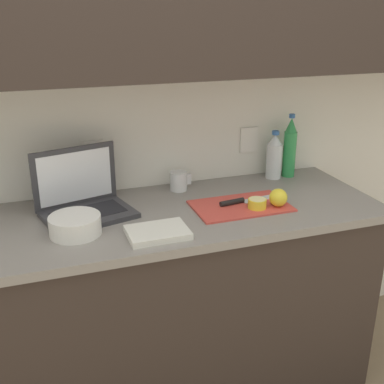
{
  "coord_description": "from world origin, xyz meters",
  "views": [
    {
      "loc": [
        -0.43,
        -1.72,
        1.68
      ],
      "look_at": [
        0.16,
        -0.01,
        0.99
      ],
      "focal_mm": 45.0,
      "sensor_mm": 36.0,
      "label": 1
    }
  ],
  "objects_px": {
    "bottle_green_soda": "(274,157)",
    "lemon_half_cut": "(257,203)",
    "knife": "(239,201)",
    "laptop": "(83,199)",
    "lemon_whole_beside": "(278,198)",
    "bottle_oil_tall": "(290,148)",
    "bowl_white": "(75,225)",
    "cutting_board": "(241,206)",
    "measuring_cup": "(179,181)"
  },
  "relations": [
    {
      "from": "lemon_half_cut",
      "to": "bottle_oil_tall",
      "type": "relative_size",
      "value": 0.25
    },
    {
      "from": "laptop",
      "to": "knife",
      "type": "bearing_deg",
      "value": -26.06
    },
    {
      "from": "knife",
      "to": "bottle_oil_tall",
      "type": "relative_size",
      "value": 0.9
    },
    {
      "from": "lemon_half_cut",
      "to": "measuring_cup",
      "type": "xyz_separation_m",
      "value": [
        -0.23,
        0.32,
        0.02
      ]
    },
    {
      "from": "lemon_half_cut",
      "to": "bottle_green_soda",
      "type": "xyz_separation_m",
      "value": [
        0.25,
        0.33,
        0.08
      ]
    },
    {
      "from": "laptop",
      "to": "lemon_half_cut",
      "type": "distance_m",
      "value": 0.7
    },
    {
      "from": "lemon_half_cut",
      "to": "bowl_white",
      "type": "xyz_separation_m",
      "value": [
        -0.73,
        0.01,
        0.01
      ]
    },
    {
      "from": "cutting_board",
      "to": "lemon_whole_beside",
      "type": "distance_m",
      "value": 0.16
    },
    {
      "from": "lemon_half_cut",
      "to": "measuring_cup",
      "type": "bearing_deg",
      "value": 126.01
    },
    {
      "from": "measuring_cup",
      "to": "bowl_white",
      "type": "height_order",
      "value": "measuring_cup"
    },
    {
      "from": "knife",
      "to": "lemon_half_cut",
      "type": "relative_size",
      "value": 3.65
    },
    {
      "from": "bottle_green_soda",
      "to": "lemon_half_cut",
      "type": "bearing_deg",
      "value": -126.91
    },
    {
      "from": "measuring_cup",
      "to": "bowl_white",
      "type": "relative_size",
      "value": 0.52
    },
    {
      "from": "lemon_half_cut",
      "to": "lemon_whole_beside",
      "type": "distance_m",
      "value": 0.09
    },
    {
      "from": "laptop",
      "to": "bowl_white",
      "type": "height_order",
      "value": "laptop"
    },
    {
      "from": "measuring_cup",
      "to": "bowl_white",
      "type": "distance_m",
      "value": 0.58
    },
    {
      "from": "bottle_oil_tall",
      "to": "lemon_half_cut",
      "type": "bearing_deg",
      "value": -134.87
    },
    {
      "from": "lemon_half_cut",
      "to": "lemon_whole_beside",
      "type": "relative_size",
      "value": 1.01
    },
    {
      "from": "bottle_oil_tall",
      "to": "laptop",
      "type": "bearing_deg",
      "value": -172.09
    },
    {
      "from": "lemon_whole_beside",
      "to": "bottle_oil_tall",
      "type": "relative_size",
      "value": 0.24
    },
    {
      "from": "bottle_oil_tall",
      "to": "bottle_green_soda",
      "type": "bearing_deg",
      "value": 180.0
    },
    {
      "from": "cutting_board",
      "to": "bottle_oil_tall",
      "type": "relative_size",
      "value": 1.29
    },
    {
      "from": "laptop",
      "to": "lemon_whole_beside",
      "type": "bearing_deg",
      "value": -29.86
    },
    {
      "from": "cutting_board",
      "to": "lemon_whole_beside",
      "type": "xyz_separation_m",
      "value": [
        0.14,
        -0.06,
        0.04
      ]
    },
    {
      "from": "lemon_whole_beside",
      "to": "bottle_oil_tall",
      "type": "height_order",
      "value": "bottle_oil_tall"
    },
    {
      "from": "bowl_white",
      "to": "knife",
      "type": "bearing_deg",
      "value": 5.01
    },
    {
      "from": "knife",
      "to": "bottle_green_soda",
      "type": "bearing_deg",
      "value": 33.97
    },
    {
      "from": "knife",
      "to": "measuring_cup",
      "type": "bearing_deg",
      "value": 118.84
    },
    {
      "from": "cutting_board",
      "to": "bottle_oil_tall",
      "type": "bearing_deg",
      "value": 36.72
    },
    {
      "from": "lemon_half_cut",
      "to": "bottle_oil_tall",
      "type": "bearing_deg",
      "value": 45.13
    },
    {
      "from": "bottle_oil_tall",
      "to": "lemon_whole_beside",
      "type": "bearing_deg",
      "value": -125.19
    },
    {
      "from": "bowl_white",
      "to": "bottle_green_soda",
      "type": "bearing_deg",
      "value": 18.34
    },
    {
      "from": "knife",
      "to": "bowl_white",
      "type": "xyz_separation_m",
      "value": [
        -0.68,
        -0.06,
        0.02
      ]
    },
    {
      "from": "cutting_board",
      "to": "bottle_green_soda",
      "type": "distance_m",
      "value": 0.43
    },
    {
      "from": "lemon_half_cut",
      "to": "laptop",
      "type": "bearing_deg",
      "value": 163.86
    },
    {
      "from": "knife",
      "to": "bottle_oil_tall",
      "type": "height_order",
      "value": "bottle_oil_tall"
    },
    {
      "from": "laptop",
      "to": "lemon_whole_beside",
      "type": "xyz_separation_m",
      "value": [
        0.76,
        -0.21,
        -0.02
      ]
    },
    {
      "from": "lemon_whole_beside",
      "to": "bowl_white",
      "type": "xyz_separation_m",
      "value": [
        -0.82,
        0.02,
        -0.01
      ]
    },
    {
      "from": "knife",
      "to": "measuring_cup",
      "type": "distance_m",
      "value": 0.31
    },
    {
      "from": "cutting_board",
      "to": "bowl_white",
      "type": "distance_m",
      "value": 0.68
    },
    {
      "from": "measuring_cup",
      "to": "knife",
      "type": "bearing_deg",
      "value": -53.71
    },
    {
      "from": "measuring_cup",
      "to": "laptop",
      "type": "bearing_deg",
      "value": -163.94
    },
    {
      "from": "lemon_half_cut",
      "to": "bottle_oil_tall",
      "type": "distance_m",
      "value": 0.49
    },
    {
      "from": "lemon_half_cut",
      "to": "knife",
      "type": "bearing_deg",
      "value": 124.97
    },
    {
      "from": "lemon_half_cut",
      "to": "lemon_whole_beside",
      "type": "bearing_deg",
      "value": -7.2
    },
    {
      "from": "cutting_board",
      "to": "lemon_half_cut",
      "type": "height_order",
      "value": "lemon_half_cut"
    },
    {
      "from": "lemon_whole_beside",
      "to": "bowl_white",
      "type": "bearing_deg",
      "value": 178.48
    },
    {
      "from": "laptop",
      "to": "knife",
      "type": "height_order",
      "value": "laptop"
    },
    {
      "from": "lemon_half_cut",
      "to": "bottle_green_soda",
      "type": "relative_size",
      "value": 0.32
    },
    {
      "from": "bottle_green_soda",
      "to": "measuring_cup",
      "type": "distance_m",
      "value": 0.49
    }
  ]
}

